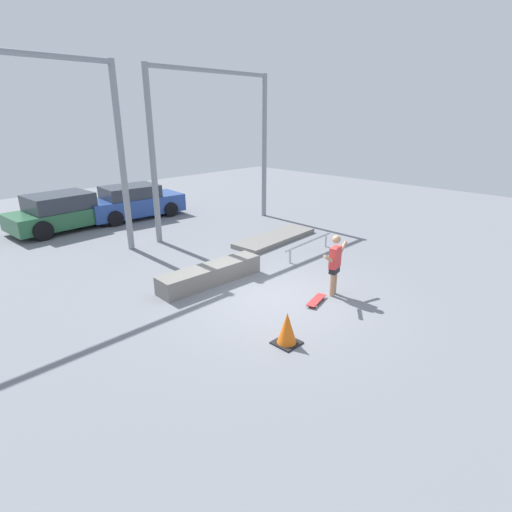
{
  "coord_description": "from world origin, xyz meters",
  "views": [
    {
      "loc": [
        -6.61,
        -5.9,
        4.24
      ],
      "look_at": [
        0.46,
        1.04,
        0.69
      ],
      "focal_mm": 28.0,
      "sensor_mm": 36.0,
      "label": 1
    }
  ],
  "objects_px": {
    "skateboarder": "(335,262)",
    "skateboard": "(316,300)",
    "manual_pad": "(275,238)",
    "parked_car_blue": "(134,202)",
    "grind_box": "(211,274)",
    "parked_car_green": "(64,212)",
    "grind_rail": "(309,244)",
    "traffic_cone": "(287,329)"
  },
  "relations": [
    {
      "from": "skateboarder",
      "to": "skateboard",
      "type": "bearing_deg",
      "value": 166.52
    },
    {
      "from": "manual_pad",
      "to": "parked_car_blue",
      "type": "xyz_separation_m",
      "value": [
        -1.81,
        6.48,
        0.59
      ]
    },
    {
      "from": "skateboard",
      "to": "manual_pad",
      "type": "distance_m",
      "value": 5.03
    },
    {
      "from": "grind_box",
      "to": "manual_pad",
      "type": "relative_size",
      "value": 0.87
    },
    {
      "from": "skateboard",
      "to": "parked_car_blue",
      "type": "xyz_separation_m",
      "value": [
        1.21,
        10.5,
        0.61
      ]
    },
    {
      "from": "manual_pad",
      "to": "parked_car_green",
      "type": "relative_size",
      "value": 0.83
    },
    {
      "from": "skateboarder",
      "to": "manual_pad",
      "type": "distance_m",
      "value": 4.76
    },
    {
      "from": "grind_rail",
      "to": "parked_car_blue",
      "type": "distance_m",
      "value": 8.39
    },
    {
      "from": "grind_rail",
      "to": "traffic_cone",
      "type": "xyz_separation_m",
      "value": [
        -4.49,
        -2.9,
        -0.03
      ]
    },
    {
      "from": "parked_car_green",
      "to": "traffic_cone",
      "type": "relative_size",
      "value": 6.15
    },
    {
      "from": "grind_box",
      "to": "traffic_cone",
      "type": "bearing_deg",
      "value": -104.47
    },
    {
      "from": "skateboarder",
      "to": "grind_rail",
      "type": "relative_size",
      "value": 0.62
    },
    {
      "from": "skateboard",
      "to": "parked_car_green",
      "type": "height_order",
      "value": "parked_car_green"
    },
    {
      "from": "grind_rail",
      "to": "parked_car_green",
      "type": "height_order",
      "value": "parked_car_green"
    },
    {
      "from": "grind_box",
      "to": "parked_car_blue",
      "type": "xyz_separation_m",
      "value": [
        2.21,
        7.79,
        0.43
      ]
    },
    {
      "from": "skateboard",
      "to": "manual_pad",
      "type": "height_order",
      "value": "manual_pad"
    },
    {
      "from": "skateboarder",
      "to": "traffic_cone",
      "type": "xyz_separation_m",
      "value": [
        -2.51,
        -0.63,
        -0.53
      ]
    },
    {
      "from": "skateboard",
      "to": "traffic_cone",
      "type": "xyz_separation_m",
      "value": [
        -1.86,
        -0.66,
        0.26
      ]
    },
    {
      "from": "traffic_cone",
      "to": "parked_car_blue",
      "type": "bearing_deg",
      "value": 74.59
    },
    {
      "from": "skateboarder",
      "to": "traffic_cone",
      "type": "bearing_deg",
      "value": -176.8
    },
    {
      "from": "skateboard",
      "to": "manual_pad",
      "type": "xyz_separation_m",
      "value": [
        3.02,
        4.02,
        0.02
      ]
    },
    {
      "from": "manual_pad",
      "to": "grind_rail",
      "type": "distance_m",
      "value": 1.85
    },
    {
      "from": "grind_rail",
      "to": "traffic_cone",
      "type": "bearing_deg",
      "value": -147.18
    },
    {
      "from": "traffic_cone",
      "to": "skateboarder",
      "type": "bearing_deg",
      "value": 14.19
    },
    {
      "from": "skateboard",
      "to": "parked_car_green",
      "type": "xyz_separation_m",
      "value": [
        -1.61,
        10.79,
        0.61
      ]
    },
    {
      "from": "grind_box",
      "to": "parked_car_blue",
      "type": "distance_m",
      "value": 8.11
    },
    {
      "from": "traffic_cone",
      "to": "parked_car_green",
      "type": "bearing_deg",
      "value": 88.71
    },
    {
      "from": "manual_pad",
      "to": "traffic_cone",
      "type": "bearing_deg",
      "value": -136.18
    },
    {
      "from": "manual_pad",
      "to": "parked_car_green",
      "type": "distance_m",
      "value": 8.22
    },
    {
      "from": "grind_rail",
      "to": "parked_car_blue",
      "type": "xyz_separation_m",
      "value": [
        -1.42,
        8.26,
        0.31
      ]
    },
    {
      "from": "skateboard",
      "to": "grind_box",
      "type": "bearing_deg",
      "value": 95.75
    },
    {
      "from": "skateboarder",
      "to": "parked_car_blue",
      "type": "relative_size",
      "value": 0.37
    },
    {
      "from": "manual_pad",
      "to": "skateboard",
      "type": "bearing_deg",
      "value": -126.88
    },
    {
      "from": "traffic_cone",
      "to": "skateboard",
      "type": "bearing_deg",
      "value": 19.54
    },
    {
      "from": "skateboarder",
      "to": "skateboard",
      "type": "xyz_separation_m",
      "value": [
        -0.64,
        0.03,
        -0.8
      ]
    },
    {
      "from": "traffic_cone",
      "to": "grind_rail",
      "type": "bearing_deg",
      "value": 32.82
    },
    {
      "from": "grind_box",
      "to": "manual_pad",
      "type": "bearing_deg",
      "value": 18.12
    },
    {
      "from": "parked_car_green",
      "to": "skateboarder",
      "type": "bearing_deg",
      "value": -81.52
    },
    {
      "from": "skateboard",
      "to": "parked_car_green",
      "type": "distance_m",
      "value": 10.93
    },
    {
      "from": "skateboard",
      "to": "traffic_cone",
      "type": "height_order",
      "value": "traffic_cone"
    },
    {
      "from": "grind_box",
      "to": "parked_car_blue",
      "type": "bearing_deg",
      "value": 74.19
    },
    {
      "from": "parked_car_green",
      "to": "skateboard",
      "type": "bearing_deg",
      "value": -84.8
    }
  ]
}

